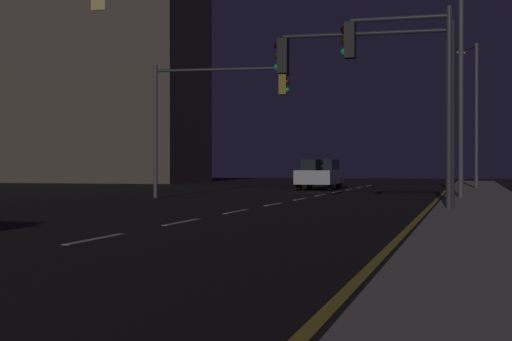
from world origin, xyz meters
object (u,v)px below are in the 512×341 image
traffic_light_near_left (368,76)px  street_lamp_across_street (460,67)px  car_oncoming (320,174)px  traffic_light_mid_right (402,69)px  street_lamp_mid_block (474,101)px  traffic_light_far_left (215,101)px

traffic_light_near_left → street_lamp_across_street: bearing=72.9°
traffic_light_near_left → street_lamp_across_street: (2.27, 7.36, 1.07)m
car_oncoming → traffic_light_mid_right: (5.78, -18.59, 2.94)m
car_oncoming → street_lamp_across_street: size_ratio=0.57×
street_lamp_mid_block → traffic_light_mid_right: bearing=-95.6°
street_lamp_across_street → traffic_light_mid_right: bearing=-100.3°
traffic_light_far_left → street_lamp_across_street: (9.03, 0.21, 0.99)m
street_lamp_across_street → traffic_light_near_left: bearing=-107.1°
car_oncoming → street_lamp_mid_block: 8.54m
traffic_light_far_left → traffic_light_mid_right: traffic_light_mid_right is taller
car_oncoming → street_lamp_mid_block: bearing=5.9°
traffic_light_mid_right → street_lamp_mid_block: 19.49m
car_oncoming → traffic_light_mid_right: size_ratio=0.85×
traffic_light_far_left → traffic_light_mid_right: 10.57m
street_lamp_mid_block → street_lamp_across_street: bearing=-92.6°
street_lamp_mid_block → street_lamp_across_street: size_ratio=0.94×
car_oncoming → traffic_light_near_left: bearing=-75.2°
traffic_light_far_left → traffic_light_mid_right: (7.66, -7.29, 0.04)m
traffic_light_mid_right → street_lamp_across_street: 7.68m
traffic_light_near_left → traffic_light_far_left: size_ratio=0.92×
traffic_light_mid_right → traffic_light_far_left: bearing=136.4°
traffic_light_near_left → street_lamp_mid_block: street_lamp_mid_block is taller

